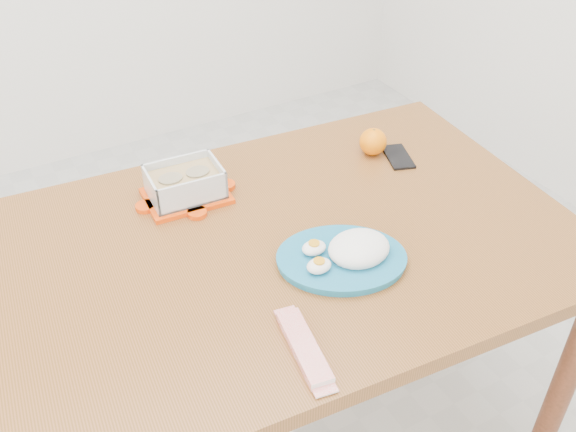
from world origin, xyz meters
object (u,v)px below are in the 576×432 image
dining_table (288,266)px  orange_fruit (373,142)px  rice_plate (347,253)px  smartphone (398,157)px  food_container (185,184)px

dining_table → orange_fruit: size_ratio=18.71×
rice_plate → smartphone: (0.36, 0.29, -0.02)m
smartphone → orange_fruit: bearing=150.9°
dining_table → orange_fruit: bearing=32.9°
smartphone → food_container: bearing=-171.6°
orange_fruit → smartphone: bearing=-47.8°
food_container → smartphone: 0.58m
food_container → rice_plate: (0.21, -0.39, -0.02)m
food_container → orange_fruit: 0.52m
food_container → rice_plate: 0.45m
dining_table → rice_plate: rice_plate is taller
rice_plate → smartphone: 0.46m
dining_table → smartphone: size_ratio=11.40×
dining_table → food_container: size_ratio=6.64×
food_container → dining_table: bearing=-57.6°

